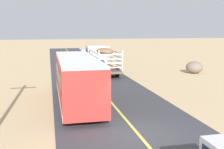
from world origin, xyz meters
name	(u,v)px	position (x,y,z in m)	size (l,w,h in m)	color
ground_plane	(137,133)	(0.00, 0.00, 0.00)	(240.00, 240.00, 0.00)	tan
road_surface	(137,133)	(0.00, 0.00, 0.01)	(8.00, 120.00, 0.02)	#38383D
road_centre_line	(137,133)	(0.00, 0.00, 0.02)	(0.16, 117.60, 0.00)	#D8CC4C
livestock_truck	(99,56)	(1.83, 20.56, 1.79)	(2.53, 9.70, 3.02)	silver
bus	(77,79)	(-2.34, 6.09, 1.75)	(2.54, 10.00, 3.21)	red
car_far	(86,55)	(1.46, 30.59, 1.09)	(1.90, 4.62, 1.93)	silver
boulder_near_shoulder	(194,67)	(12.18, 16.29, 0.69)	(1.94, 1.90, 1.39)	#756656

